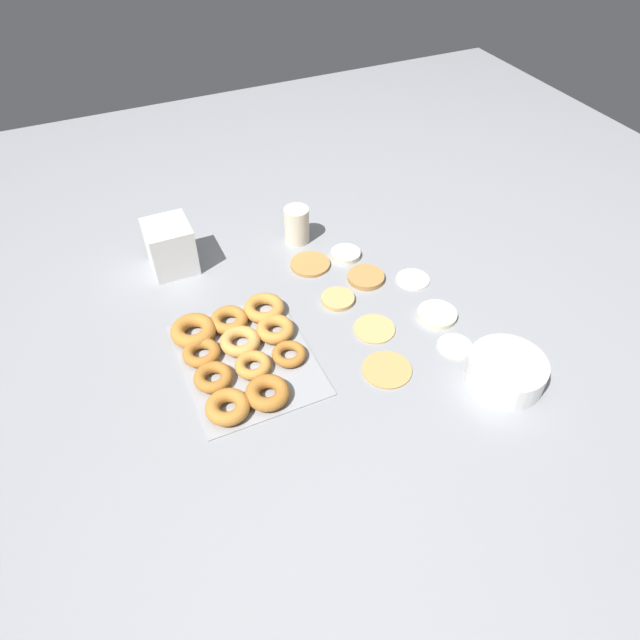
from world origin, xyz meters
name	(u,v)px	position (x,y,z in m)	size (l,w,h in m)	color
ground_plane	(344,320)	(0.00, 0.00, 0.00)	(3.00, 3.00, 0.00)	gray
pancake_0	(437,315)	(0.09, 0.22, 0.01)	(0.10, 0.10, 0.01)	beige
pancake_1	(366,277)	(-0.12, 0.13, 0.01)	(0.10, 0.10, 0.01)	#B27F42
pancake_2	(413,279)	(-0.06, 0.24, 0.00)	(0.09, 0.09, 0.01)	silver
pancake_3	(387,369)	(0.20, 0.02, 0.00)	(0.12, 0.12, 0.01)	tan
pancake_4	(374,328)	(0.06, 0.05, 0.00)	(0.10, 0.10, 0.01)	tan
pancake_5	(455,345)	(0.20, 0.20, 0.00)	(0.08, 0.08, 0.01)	beige
pancake_6	(310,264)	(-0.24, 0.01, 0.01)	(0.11, 0.11, 0.01)	#B27F42
pancake_7	(338,299)	(-0.07, 0.02, 0.01)	(0.09, 0.09, 0.01)	tan
pancake_8	(346,254)	(-0.23, 0.12, 0.01)	(0.09, 0.09, 0.02)	beige
donut_tray	(240,351)	(0.01, -0.28, 0.02)	(0.37, 0.30, 0.04)	#93969B
batter_bowl	(506,371)	(0.33, 0.24, 0.03)	(0.18, 0.18, 0.06)	white
container_stack	(170,247)	(-0.39, -0.34, 0.07)	(0.13, 0.12, 0.14)	white
paper_cup	(297,225)	(-0.36, 0.03, 0.05)	(0.07, 0.07, 0.11)	beige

